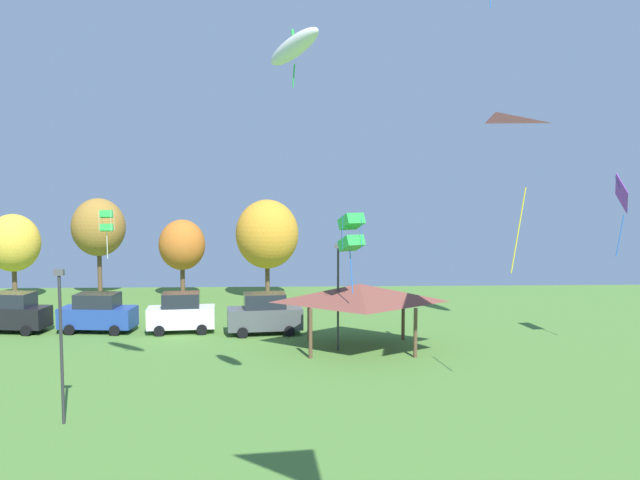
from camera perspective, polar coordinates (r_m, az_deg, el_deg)
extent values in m
pyramid|color=#E54C93|center=(29.11, 18.97, 6.84)|extent=(3.13, 3.99, 0.26)
cylinder|color=yellow|center=(28.97, 16.37, 0.78)|extent=(0.55, 0.15, 3.54)
cube|color=green|center=(40.40, -17.55, 2.10)|extent=(0.85, 0.89, 0.49)
cube|color=green|center=(40.44, -17.52, 1.00)|extent=(0.85, 0.89, 0.49)
cylinder|color=white|center=(40.19, -18.12, 1.52)|extent=(0.02, 0.02, 1.16)
cylinder|color=white|center=(40.01, -17.20, 1.53)|extent=(0.02, 0.02, 1.16)
cylinder|color=white|center=(40.83, -17.86, 1.57)|extent=(0.02, 0.02, 1.16)
cylinder|color=white|center=(40.65, -16.96, 1.58)|extent=(0.02, 0.02, 1.16)
cylinder|color=white|center=(40.52, -17.49, -0.45)|extent=(0.11, 0.27, 1.56)
cube|color=green|center=(34.30, 2.67, 1.57)|extent=(1.41, 1.47, 0.90)
cube|color=green|center=(34.38, 2.66, -0.26)|extent=(1.41, 1.47, 0.90)
cylinder|color=blue|center=(33.83, 1.93, 0.60)|extent=(0.02, 0.02, 1.65)
cylinder|color=blue|center=(33.91, 3.53, 0.60)|extent=(0.02, 0.02, 1.65)
cylinder|color=blue|center=(34.77, 1.82, 0.71)|extent=(0.02, 0.02, 1.65)
cylinder|color=blue|center=(34.85, 3.38, 0.71)|extent=(0.02, 0.02, 1.65)
cylinder|color=blue|center=(34.54, 2.65, -2.68)|extent=(0.21, 0.34, 2.21)
ellipsoid|color=white|center=(23.63, -2.23, 15.92)|extent=(2.15, 2.99, 1.26)
cube|color=green|center=(23.67, -2.24, 16.36)|extent=(0.19, 0.23, 0.84)
cylinder|color=green|center=(23.47, -2.23, 13.66)|extent=(0.12, 0.16, 0.75)
cube|color=purple|center=(38.96, 24.06, 3.61)|extent=(0.60, 2.19, 2.14)
cylinder|color=blue|center=(38.94, 24.07, 3.61)|extent=(0.72, 0.37, 1.88)
cylinder|color=blue|center=(39.06, 23.94, 0.32)|extent=(0.35, 0.20, 2.23)
cube|color=black|center=(45.53, -24.37, -5.92)|extent=(4.32, 2.38, 1.25)
cube|color=#1E232D|center=(45.35, -24.42, -4.60)|extent=(2.47, 1.98, 0.87)
cylinder|color=black|center=(44.24, -23.51, -7.02)|extent=(0.66, 0.31, 0.64)
cylinder|color=black|center=(45.81, -22.38, -6.58)|extent=(0.66, 0.31, 0.64)
cylinder|color=black|center=(47.06, -25.13, -6.38)|extent=(0.66, 0.31, 0.64)
cube|color=#234299|center=(43.73, -18.20, -6.18)|extent=(4.64, 2.33, 1.22)
cube|color=#1E232D|center=(43.55, -18.23, -4.84)|extent=(2.63, 1.97, 0.85)
cylinder|color=black|center=(42.49, -16.91, -7.30)|extent=(0.66, 0.29, 0.64)
cylinder|color=black|center=(44.20, -16.04, -6.81)|extent=(0.66, 0.29, 0.64)
cylinder|color=black|center=(43.55, -20.34, -7.10)|extent=(0.66, 0.29, 0.64)
cylinder|color=black|center=(45.22, -19.36, -6.64)|extent=(0.66, 0.29, 0.64)
cube|color=silver|center=(42.32, -11.60, -6.38)|extent=(4.20, 2.19, 1.25)
cube|color=#1E232D|center=(42.12, -11.63, -4.96)|extent=(2.38, 1.85, 0.87)
cylinder|color=black|center=(41.52, -9.93, -7.45)|extent=(0.66, 0.29, 0.64)
cylinder|color=black|center=(43.25, -9.85, -6.95)|extent=(0.66, 0.29, 0.64)
cylinder|color=black|center=(41.68, -13.39, -7.46)|extent=(0.66, 0.29, 0.64)
cylinder|color=black|center=(43.40, -13.18, -6.97)|extent=(0.66, 0.29, 0.64)
cube|color=#4C5156|center=(41.20, -4.67, -6.59)|extent=(4.65, 2.38, 1.27)
cube|color=#1E232D|center=(41.00, -4.68, -5.11)|extent=(2.64, 1.98, 0.89)
cylinder|color=black|center=(40.56, -2.59, -7.67)|extent=(0.66, 0.30, 0.64)
cylinder|color=black|center=(42.35, -2.88, -7.14)|extent=(0.66, 0.30, 0.64)
cylinder|color=black|center=(40.35, -6.53, -7.77)|extent=(0.66, 0.30, 0.64)
cylinder|color=black|center=(42.14, -6.65, -7.22)|extent=(0.66, 0.30, 0.64)
cylinder|color=brown|center=(35.40, -0.81, -7.89)|extent=(0.20, 0.20, 2.60)
cylinder|color=brown|center=(35.94, 8.04, -7.75)|extent=(0.20, 0.20, 2.60)
cylinder|color=brown|center=(39.33, -0.93, -6.61)|extent=(0.20, 0.20, 2.60)
cylinder|color=brown|center=(39.81, 7.02, -6.50)|extent=(0.20, 0.20, 2.60)
pyramid|color=brown|center=(37.18, 3.36, -4.46)|extent=(7.08, 5.20, 1.00)
cylinder|color=#2D2D33|center=(36.76, 1.53, -5.04)|extent=(0.12, 0.12, 5.59)
cube|color=#4C4C51|center=(36.38, 1.54, -0.51)|extent=(0.36, 0.20, 0.24)
cylinder|color=#2D2D33|center=(27.49, -20.94, -8.67)|extent=(0.12, 0.12, 5.67)
cube|color=#4C4C51|center=(26.97, -21.13, -2.55)|extent=(0.36, 0.20, 0.24)
cylinder|color=brown|center=(57.59, -24.33, -3.20)|extent=(0.36, 0.36, 2.97)
ellipsoid|color=gold|center=(57.27, -24.43, -0.22)|extent=(4.05, 4.05, 4.45)
cylinder|color=brown|center=(57.90, -18.06, -2.49)|extent=(0.36, 0.36, 3.93)
ellipsoid|color=olive|center=(57.56, -18.15, 1.03)|extent=(4.26, 4.26, 4.69)
cylinder|color=brown|center=(55.22, -11.49, -3.27)|extent=(0.36, 0.36, 2.82)
ellipsoid|color=#BC6623|center=(54.90, -11.54, -0.40)|extent=(3.66, 3.66, 4.03)
cylinder|color=brown|center=(53.69, -4.45, -3.19)|extent=(0.36, 0.36, 3.24)
ellipsoid|color=gold|center=(53.32, -4.47, 0.50)|extent=(4.93, 4.93, 5.43)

